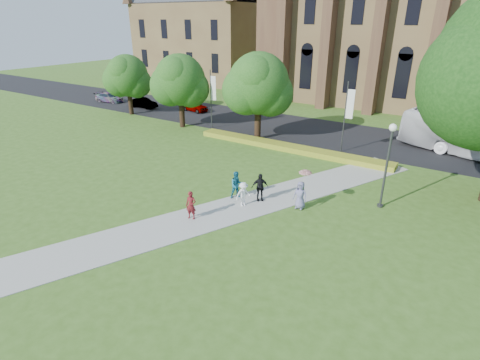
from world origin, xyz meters
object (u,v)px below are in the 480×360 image
Objects in this scene: car_0 at (194,106)px; car_1 at (144,103)px; car_2 at (109,97)px; pedestrian_0 at (191,205)px; streetlamp at (388,156)px.

car_0 is 1.00× the size of car_1.
car_0 is at bearing -88.17° from car_2.
car_0 is 27.44m from pedestrian_0.
car_1 is 0.90× the size of car_2.
car_0 is 13.61m from car_2.
streetlamp reaches higher than car_1.
pedestrian_0 is (17.26, -21.33, 0.21)m from car_0.
car_0 is at bearing 152.03° from streetlamp.
streetlamp is 11.79m from pedestrian_0.
pedestrian_0 is (30.72, -19.28, 0.25)m from car_2.
car_2 is (-39.48, 11.77, -2.67)m from streetlamp.
pedestrian_0 is at bearing -128.94° from car_2.
pedestrian_0 is (24.00, -19.24, 0.23)m from car_1.
streetlamp reaches higher than car_0.
streetlamp is 1.39× the size of car_0.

